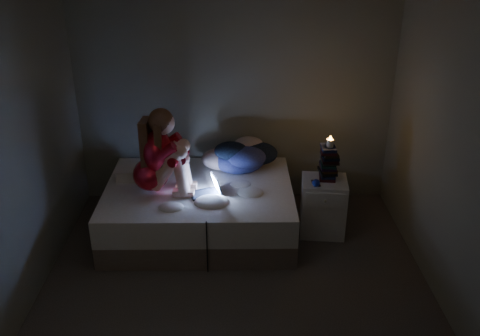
{
  "coord_description": "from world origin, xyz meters",
  "views": [
    {
      "loc": [
        -0.01,
        -3.78,
        3.06
      ],
      "look_at": [
        0.05,
        1.0,
        0.8
      ],
      "focal_mm": 38.93,
      "sensor_mm": 36.0,
      "label": 1
    }
  ],
  "objects_px": {
    "woman": "(149,151)",
    "candle": "(330,145)",
    "bed": "(200,209)",
    "phone": "(317,184)",
    "nightstand": "(323,206)",
    "laptop": "(204,185)"
  },
  "relations": [
    {
      "from": "woman",
      "to": "laptop",
      "type": "relative_size",
      "value": 2.97
    },
    {
      "from": "nightstand",
      "to": "candle",
      "type": "distance_m",
      "value": 0.69
    },
    {
      "from": "bed",
      "to": "nightstand",
      "type": "xyz_separation_m",
      "value": [
        1.32,
        -0.04,
        0.04
      ]
    },
    {
      "from": "laptop",
      "to": "bed",
      "type": "bearing_deg",
      "value": 90.51
    },
    {
      "from": "bed",
      "to": "laptop",
      "type": "relative_size",
      "value": 6.44
    },
    {
      "from": "laptop",
      "to": "candle",
      "type": "distance_m",
      "value": 1.35
    },
    {
      "from": "woman",
      "to": "phone",
      "type": "xyz_separation_m",
      "value": [
        1.7,
        -0.03,
        -0.36
      ]
    },
    {
      "from": "phone",
      "to": "bed",
      "type": "bearing_deg",
      "value": 162.63
    },
    {
      "from": "candle",
      "to": "bed",
      "type": "bearing_deg",
      "value": -179.09
    },
    {
      "from": "bed",
      "to": "candle",
      "type": "distance_m",
      "value": 1.54
    },
    {
      "from": "bed",
      "to": "phone",
      "type": "xyz_separation_m",
      "value": [
        1.23,
        -0.12,
        0.36
      ]
    },
    {
      "from": "woman",
      "to": "candle",
      "type": "relative_size",
      "value": 11.32
    },
    {
      "from": "woman",
      "to": "laptop",
      "type": "bearing_deg",
      "value": -4.39
    },
    {
      "from": "woman",
      "to": "candle",
      "type": "distance_m",
      "value": 1.84
    },
    {
      "from": "bed",
      "to": "candle",
      "type": "bearing_deg",
      "value": 0.91
    },
    {
      "from": "laptop",
      "to": "woman",
      "type": "bearing_deg",
      "value": 150.62
    },
    {
      "from": "nightstand",
      "to": "phone",
      "type": "xyz_separation_m",
      "value": [
        -0.1,
        -0.09,
        0.32
      ]
    },
    {
      "from": "woman",
      "to": "nightstand",
      "type": "bearing_deg",
      "value": 6.78
    },
    {
      "from": "nightstand",
      "to": "candle",
      "type": "bearing_deg",
      "value": 65.4
    },
    {
      "from": "candle",
      "to": "nightstand",
      "type": "bearing_deg",
      "value": -120.64
    },
    {
      "from": "candle",
      "to": "laptop",
      "type": "bearing_deg",
      "value": -170.95
    },
    {
      "from": "laptop",
      "to": "phone",
      "type": "xyz_separation_m",
      "value": [
        1.16,
        0.06,
        -0.02
      ]
    }
  ]
}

